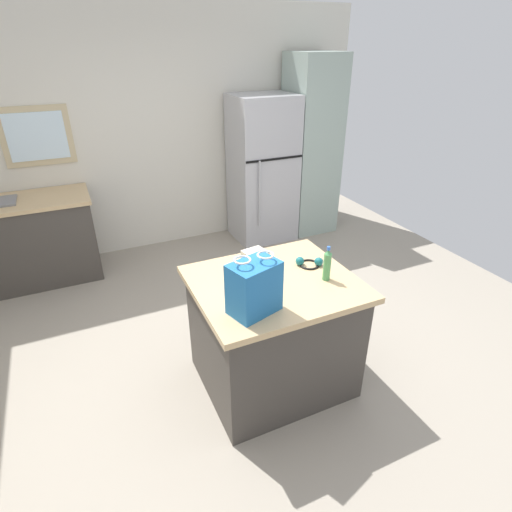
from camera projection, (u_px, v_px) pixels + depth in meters
name	position (u px, v px, depth m)	size (l,w,h in m)	color
ground	(250.00, 359.00, 3.42)	(6.13, 6.13, 0.00)	#9E9384
back_wall	(158.00, 133.00, 4.82)	(5.03, 0.13, 2.74)	silver
kitchen_island	(273.00, 332.00, 3.02)	(1.10, 0.96, 0.88)	#423D38
refrigerator	(263.00, 170.00, 5.16)	(0.75, 0.68, 1.79)	#B7B7BC
tall_cabinet	(311.00, 147.00, 5.32)	(0.60, 0.60, 2.22)	#9EB2A8
sink_counter	(27.00, 241.00, 4.34)	(1.36, 0.67, 1.10)	#423D38
shopping_bag	(254.00, 288.00, 2.43)	(0.33, 0.27, 0.37)	#236BAD
small_box	(255.00, 261.00, 2.92)	(0.15, 0.14, 0.15)	beige
bottle	(327.00, 265.00, 2.78)	(0.05, 0.05, 0.25)	#4C9956
ear_defenders	(309.00, 263.00, 3.00)	(0.20, 0.20, 0.06)	black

